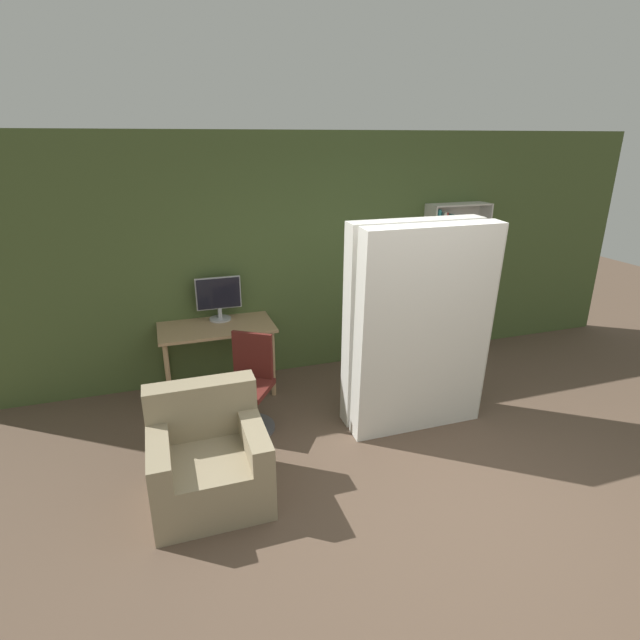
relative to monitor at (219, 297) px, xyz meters
The scene contains 9 objects.
ground_plane 3.09m from the monitor, 62.55° to the right, with size 16.00×16.00×0.00m, color brown.
wall_back 1.39m from the monitor, ahead, with size 8.00×0.06×2.70m.
desk 0.42m from the monitor, 110.52° to the right, with size 1.19×0.64×0.77m.
monitor is the anchor object (origin of this frame).
office_chair 1.19m from the monitor, 84.38° to the right, with size 0.61×0.61×0.91m.
bookshelf 2.78m from the monitor, ahead, with size 0.77×0.27×1.89m.
mattress_near 2.22m from the monitor, 42.91° to the right, with size 1.29×0.29×1.96m.
mattress_far 2.04m from the monitor, 37.10° to the right, with size 1.29×0.25×1.95m.
armchair 2.01m from the monitor, 101.55° to the right, with size 0.85×0.80×0.85m.
Camera 1 is at (-1.92, -2.57, 2.62)m, focal length 28.00 mm.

